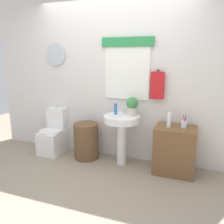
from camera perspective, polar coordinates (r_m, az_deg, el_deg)
ground_plane at (r=3.15m, az=-6.72°, el=-18.19°), size 8.00×8.00×0.00m
back_wall at (r=3.75m, az=0.73°, el=8.24°), size 4.40×0.18×2.60m
toilet at (r=4.21m, az=-14.10°, el=-5.67°), size 0.38×0.51×0.79m
laundry_hamper at (r=3.87m, az=-6.38°, el=-7.08°), size 0.40×0.40×0.59m
pedestal_sink at (r=3.54m, az=2.44°, el=-3.69°), size 0.56×0.56×0.78m
faucet at (r=3.59m, az=3.06°, el=0.34°), size 0.03×0.03×0.10m
wooden_cabinet at (r=3.49m, az=15.18°, el=-9.01°), size 0.57×0.44×0.68m
soap_bottle at (r=3.56m, az=0.89°, el=0.79°), size 0.05×0.05×0.17m
potted_plant at (r=3.48m, az=5.00°, el=1.61°), size 0.18×0.18×0.28m
lotion_bottle at (r=3.32m, az=13.88°, el=-1.95°), size 0.05×0.05×0.21m
toothbrush_cup at (r=3.38m, az=17.32°, el=-2.81°), size 0.08×0.08×0.19m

